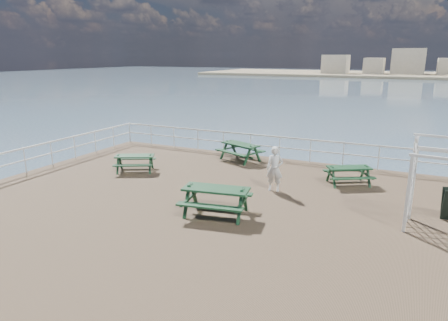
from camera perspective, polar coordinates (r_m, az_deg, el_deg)
ground at (r=13.21m, az=-1.43°, el=-7.15°), size 18.00×14.00×0.30m
sea_backdrop at (r=145.23m, az=28.90°, el=10.98°), size 300.00×300.00×9.20m
railing at (r=15.12m, az=2.72°, el=-0.20°), size 17.77×13.76×1.10m
picnic_table_a at (r=17.32m, az=-12.62°, el=0.13°), size 2.03×1.90×0.78m
picnic_table_b at (r=18.65m, az=2.34°, el=1.78°), size 2.28×2.08×0.91m
picnic_table_c at (r=15.90m, az=17.40°, el=-1.52°), size 2.04×1.93×0.78m
picnic_table_d at (r=12.30m, az=-1.16°, el=-4.98°), size 2.26×1.94×0.98m
person at (r=14.49m, az=7.26°, el=-1.21°), size 0.66×0.50×1.63m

